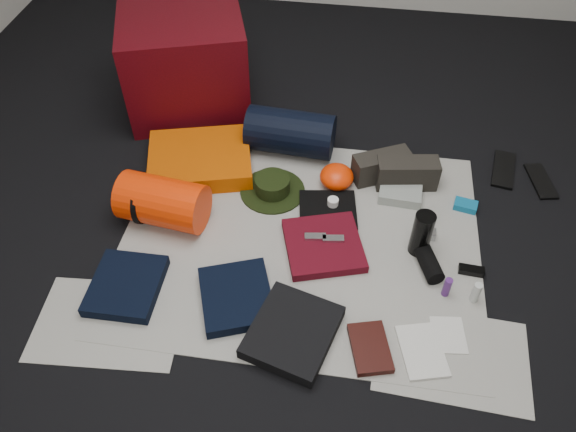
# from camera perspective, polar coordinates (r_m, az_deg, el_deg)

# --- Properties ---
(floor) EXTENTS (4.50, 4.50, 0.02)m
(floor) POSITION_cam_1_polar(r_m,az_deg,el_deg) (2.56, 1.26, -2.48)
(floor) COLOR black
(floor) RESTS_ON ground
(newspaper_mat) EXTENTS (1.60, 1.30, 0.01)m
(newspaper_mat) POSITION_cam_1_polar(r_m,az_deg,el_deg) (2.55, 1.26, -2.29)
(newspaper_mat) COLOR beige
(newspaper_mat) RESTS_ON floor
(newspaper_sheet_front_left) EXTENTS (0.61, 0.44, 0.00)m
(newspaper_sheet_front_left) POSITION_cam_1_polar(r_m,az_deg,el_deg) (2.40, -17.71, -10.24)
(newspaper_sheet_front_left) COLOR beige
(newspaper_sheet_front_left) RESTS_ON floor
(newspaper_sheet_front_right) EXTENTS (0.60, 0.43, 0.00)m
(newspaper_sheet_front_right) POSITION_cam_1_polar(r_m,az_deg,el_deg) (2.30, 16.26, -13.48)
(newspaper_sheet_front_right) COLOR beige
(newspaper_sheet_front_right) RESTS_ON floor
(red_cabinet) EXTENTS (0.77, 0.70, 0.53)m
(red_cabinet) POSITION_cam_1_polar(r_m,az_deg,el_deg) (3.19, -10.35, 14.83)
(red_cabinet) COLOR #49050C
(red_cabinet) RESTS_ON floor
(sleeping_pad) EXTENTS (0.59, 0.53, 0.09)m
(sleeping_pad) POSITION_cam_1_polar(r_m,az_deg,el_deg) (2.88, -8.92, 5.66)
(sleeping_pad) COLOR #D45102
(sleeping_pad) RESTS_ON newspaper_mat
(stuff_sack) EXTENTS (0.41, 0.28, 0.23)m
(stuff_sack) POSITION_cam_1_polar(r_m,az_deg,el_deg) (2.60, -12.59, 1.41)
(stuff_sack) COLOR #FA3004
(stuff_sack) RESTS_ON newspaper_mat
(sack_strap_left) EXTENTS (0.02, 0.22, 0.22)m
(sack_strap_left) POSITION_cam_1_polar(r_m,az_deg,el_deg) (2.64, -14.62, 1.53)
(sack_strap_left) COLOR black
(sack_strap_left) RESTS_ON newspaper_mat
(sack_strap_right) EXTENTS (0.02, 0.22, 0.22)m
(sack_strap_right) POSITION_cam_1_polar(r_m,az_deg,el_deg) (2.58, -10.47, 1.09)
(sack_strap_right) COLOR black
(sack_strap_right) RESTS_ON newspaper_mat
(navy_duffel) EXTENTS (0.46, 0.26, 0.23)m
(navy_duffel) POSITION_cam_1_polar(r_m,az_deg,el_deg) (2.91, 0.24, 8.49)
(navy_duffel) COLOR black
(navy_duffel) RESTS_ON newspaper_mat
(boonie_brim) EXTENTS (0.38, 0.38, 0.01)m
(boonie_brim) POSITION_cam_1_polar(r_m,az_deg,el_deg) (2.75, -1.58, 2.58)
(boonie_brim) COLOR black
(boonie_brim) RESTS_ON newspaper_mat
(boonie_crown) EXTENTS (0.17, 0.17, 0.07)m
(boonie_crown) POSITION_cam_1_polar(r_m,az_deg,el_deg) (2.72, -1.60, 3.21)
(boonie_crown) COLOR black
(boonie_crown) RESTS_ON boonie_brim
(hiking_boot_left) EXTENTS (0.30, 0.22, 0.14)m
(hiking_boot_left) POSITION_cam_1_polar(r_m,az_deg,el_deg) (2.81, 9.47, 5.02)
(hiking_boot_left) COLOR #2A2621
(hiking_boot_left) RESTS_ON newspaper_mat
(hiking_boot_right) EXTENTS (0.31, 0.16, 0.15)m
(hiking_boot_right) POSITION_cam_1_polar(r_m,az_deg,el_deg) (2.79, 12.00, 4.27)
(hiking_boot_right) COLOR #2A2621
(hiking_boot_right) RESTS_ON newspaper_mat
(flip_flop_left) EXTENTS (0.15, 0.29, 0.02)m
(flip_flop_left) POSITION_cam_1_polar(r_m,az_deg,el_deg) (3.06, 21.04, 4.43)
(flip_flop_left) COLOR black
(flip_flop_left) RESTS_ON floor
(flip_flop_right) EXTENTS (0.14, 0.26, 0.01)m
(flip_flop_right) POSITION_cam_1_polar(r_m,az_deg,el_deg) (3.07, 24.30, 3.25)
(flip_flop_right) COLOR black
(flip_flop_right) RESTS_ON floor
(trousers_navy_a) EXTENTS (0.28, 0.32, 0.05)m
(trousers_navy_a) POSITION_cam_1_polar(r_m,az_deg,el_deg) (2.45, -16.12, -6.80)
(trousers_navy_a) COLOR black
(trousers_navy_a) RESTS_ON newspaper_mat
(trousers_navy_b) EXTENTS (0.38, 0.40, 0.05)m
(trousers_navy_b) POSITION_cam_1_polar(r_m,az_deg,el_deg) (2.33, -5.26, -8.17)
(trousers_navy_b) COLOR black
(trousers_navy_b) RESTS_ON newspaper_mat
(trousers_charcoal) EXTENTS (0.39, 0.42, 0.05)m
(trousers_charcoal) POSITION_cam_1_polar(r_m,az_deg,el_deg) (2.23, 0.48, -11.68)
(trousers_charcoal) COLOR black
(trousers_charcoal) RESTS_ON newspaper_mat
(black_tshirt) EXTENTS (0.30, 0.28, 0.03)m
(black_tshirt) POSITION_cam_1_polar(r_m,az_deg,el_deg) (2.65, 4.06, 0.55)
(black_tshirt) COLOR black
(black_tshirt) RESTS_ON newspaper_mat
(red_shirt) EXTENTS (0.41, 0.41, 0.04)m
(red_shirt) POSITION_cam_1_polar(r_m,az_deg,el_deg) (2.49, 3.63, -2.98)
(red_shirt) COLOR #530914
(red_shirt) RESTS_ON newspaper_mat
(orange_stuff_sack) EXTENTS (0.21, 0.21, 0.11)m
(orange_stuff_sack) POSITION_cam_1_polar(r_m,az_deg,el_deg) (2.75, 4.96, 3.99)
(orange_stuff_sack) COLOR #FA3004
(orange_stuff_sack) RESTS_ON newspaper_mat
(first_aid_pouch) EXTENTS (0.21, 0.16, 0.05)m
(first_aid_pouch) POSITION_cam_1_polar(r_m,az_deg,el_deg) (2.76, 11.34, 2.32)
(first_aid_pouch) COLOR gray
(first_aid_pouch) RESTS_ON newspaper_mat
(water_bottle) EXTENTS (0.12, 0.12, 0.22)m
(water_bottle) POSITION_cam_1_polar(r_m,az_deg,el_deg) (2.48, 13.42, -1.75)
(water_bottle) COLOR black
(water_bottle) RESTS_ON newspaper_mat
(speaker) EXTENTS (0.14, 0.21, 0.08)m
(speaker) POSITION_cam_1_polar(r_m,az_deg,el_deg) (2.48, 14.01, -4.46)
(speaker) COLOR black
(speaker) RESTS_ON newspaper_mat
(compact_camera) EXTENTS (0.09, 0.05, 0.03)m
(compact_camera) POSITION_cam_1_polar(r_m,az_deg,el_deg) (2.61, 13.83, -1.74)
(compact_camera) COLOR #B6B7BB
(compact_camera) RESTS_ON newspaper_mat
(cyan_case) EXTENTS (0.12, 0.09, 0.03)m
(cyan_case) POSITION_cam_1_polar(r_m,az_deg,el_deg) (2.79, 17.58, 1.03)
(cyan_case) COLOR #0F6591
(cyan_case) RESTS_ON newspaper_mat
(toiletry_purple) EXTENTS (0.03, 0.03, 0.10)m
(toiletry_purple) POSITION_cam_1_polar(r_m,az_deg,el_deg) (2.41, 15.85, -6.96)
(toiletry_purple) COLOR #50226F
(toiletry_purple) RESTS_ON newspaper_mat
(toiletry_clear) EXTENTS (0.04, 0.04, 0.10)m
(toiletry_clear) POSITION_cam_1_polar(r_m,az_deg,el_deg) (2.42, 18.55, -7.37)
(toiletry_clear) COLOR silver
(toiletry_clear) RESTS_ON newspaper_mat
(paperback_book) EXTENTS (0.19, 0.24, 0.03)m
(paperback_book) POSITION_cam_1_polar(r_m,az_deg,el_deg) (2.23, 8.33, -13.13)
(paperback_book) COLOR black
(paperback_book) RESTS_ON newspaper_mat
(map_booklet) EXTENTS (0.21, 0.27, 0.01)m
(map_booklet) POSITION_cam_1_polar(r_m,az_deg,el_deg) (2.27, 13.46, -13.18)
(map_booklet) COLOR silver
(map_booklet) RESTS_ON newspaper_mat
(map_printout) EXTENTS (0.15, 0.18, 0.01)m
(map_printout) POSITION_cam_1_polar(r_m,az_deg,el_deg) (2.33, 15.99, -11.53)
(map_printout) COLOR silver
(map_printout) RESTS_ON newspaper_mat
(sunglasses) EXTENTS (0.11, 0.05, 0.03)m
(sunglasses) POSITION_cam_1_polar(r_m,az_deg,el_deg) (2.54, 18.12, -5.27)
(sunglasses) COLOR black
(sunglasses) RESTS_ON newspaper_mat
(key_cluster) EXTENTS (0.09, 0.09, 0.01)m
(key_cluster) POSITION_cam_1_polar(r_m,az_deg,el_deg) (2.43, -18.37, -8.78)
(key_cluster) COLOR #B6B7BB
(key_cluster) RESTS_ON newspaper_mat
(tape_roll) EXTENTS (0.05, 0.05, 0.04)m
(tape_roll) POSITION_cam_1_polar(r_m,az_deg,el_deg) (2.64, 4.59, 1.43)
(tape_roll) COLOR white
(tape_roll) RESTS_ON black_tshirt
(energy_bar_a) EXTENTS (0.10, 0.05, 0.01)m
(energy_bar_a) POSITION_cam_1_polar(r_m,az_deg,el_deg) (2.49, 2.79, -2.11)
(energy_bar_a) COLOR #B6B7BB
(energy_bar_a) RESTS_ON red_shirt
(energy_bar_b) EXTENTS (0.10, 0.05, 0.01)m
(energy_bar_b) POSITION_cam_1_polar(r_m,az_deg,el_deg) (2.48, 4.62, -2.31)
(energy_bar_b) COLOR #B6B7BB
(energy_bar_b) RESTS_ON red_shirt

